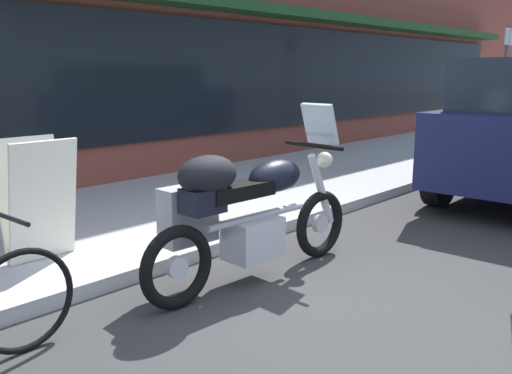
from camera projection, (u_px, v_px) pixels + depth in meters
name	position (u px, v px, depth m)	size (l,w,h in m)	color
ground_plane	(314.00, 301.00, 3.99)	(80.00, 80.00, 0.00)	#383838
sidewalk_curb	(454.00, 144.00, 12.31)	(30.00, 3.09, 0.12)	#B4B4B4
touring_motorcycle	(242.00, 210.00, 4.23)	(2.19, 0.74, 1.38)	black
sandwich_board_sign	(37.00, 199.00, 4.46)	(0.55, 0.42, 0.99)	silver
parking_sign_pole	(505.00, 77.00, 10.69)	(0.44, 0.07, 2.39)	#59595B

